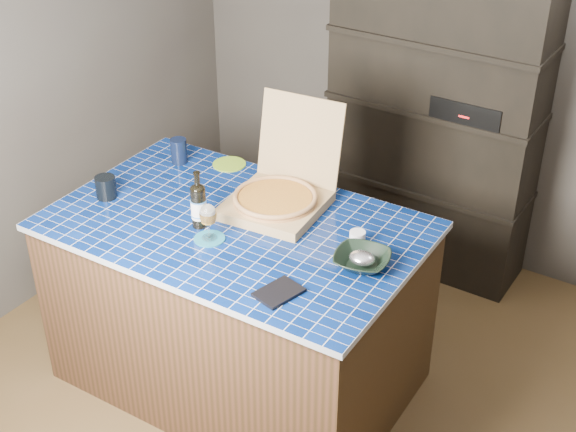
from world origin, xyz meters
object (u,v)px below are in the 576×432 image
Objects in this scene: pizza_box at (278,195)px; dvd_case at (279,292)px; wine_glass at (208,216)px; bowl at (362,260)px; kitchen_island at (239,304)px; mead_bottle at (199,205)px.

dvd_case is at bearing -61.73° from pizza_box.
pizza_box is at bearing 137.78° from dvd_case.
wine_glass reaches higher than dvd_case.
wine_glass is at bearing -164.43° from bowl.
pizza_box reaches higher than kitchen_island.
pizza_box is at bearing 75.49° from wine_glass.
pizza_box is 0.42m from wine_glass.
pizza_box is 2.38× the size of bowl.
kitchen_island is at bearing 84.32° from wine_glass.
wine_glass reaches higher than kitchen_island.
bowl is at bearing 15.57° from wine_glass.
pizza_box reaches higher than dvd_case.
kitchen_island is 0.82m from bowl.
bowl is (0.19, 0.36, 0.02)m from dvd_case.
pizza_box is 0.69m from dvd_case.
wine_glass is (-0.02, -0.17, 0.59)m from kitchen_island.
wine_glass is at bearing -32.15° from mead_bottle.
pizza_box is at bearing 159.39° from bowl.
kitchen_island is 3.06× the size of pizza_box.
pizza_box reaches higher than wine_glass.
mead_bottle is 1.51× the size of dvd_case.
dvd_case reaches higher than kitchen_island.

